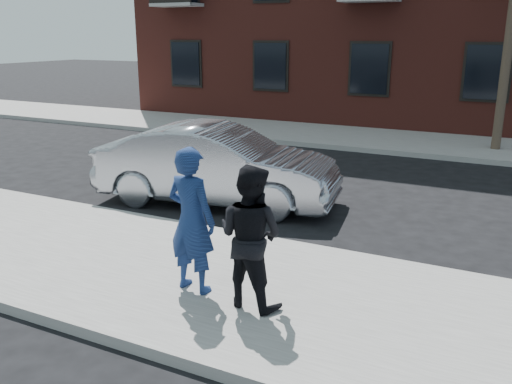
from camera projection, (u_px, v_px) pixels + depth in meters
The scene contains 8 objects.
ground at pixel (133, 262), 8.36m from camera, with size 100.00×100.00×0.00m, color black.
near_sidewalk at pixel (122, 264), 8.13m from camera, with size 50.00×3.50×0.15m, color gray.
near_curb at pixel (188, 227), 9.67m from camera, with size 50.00×0.10×0.15m, color #999691.
far_sidewalk at pixel (349, 137), 18.01m from camera, with size 50.00×3.50×0.15m, color gray.
far_curb at pixel (331, 147), 16.46m from camera, with size 50.00×0.10×0.15m, color #999691.
silver_sedan at pixel (217, 165), 11.03m from camera, with size 1.72×4.92×1.62m, color #999BA3.
man_hoodie at pixel (192, 220), 6.90m from camera, with size 0.74×0.56×1.92m.
man_peacoat at pixel (250, 236), 6.54m from camera, with size 0.95×0.78×1.79m.
Camera 1 is at (5.14, -6.06, 3.40)m, focal length 38.00 mm.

